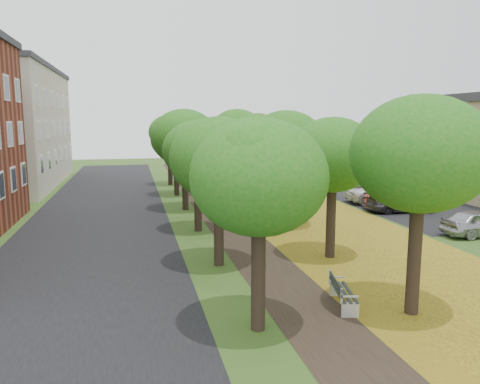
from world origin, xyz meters
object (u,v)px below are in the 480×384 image
bench (342,292)px  car_white (382,193)px  car_grey (401,202)px  car_red (398,201)px

bench → car_white: bearing=-20.9°
bench → car_grey: bearing=-25.4°
bench → car_red: size_ratio=0.48×
car_red → car_grey: (0.00, -0.31, -0.04)m
car_red → car_white: bearing=14.2°
car_grey → car_white: car_white is taller
bench → car_red: 16.96m
car_red → car_white: car_white is taller
car_grey → car_white: bearing=-6.5°
bench → car_red: (10.23, 13.53, 0.21)m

